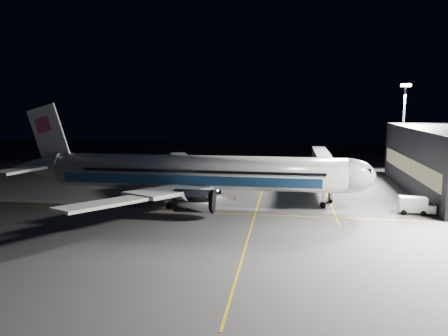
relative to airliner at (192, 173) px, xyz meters
name	(u,v)px	position (x,y,z in m)	size (l,w,h in m)	color
ground	(198,203)	(1.08, 0.00, -5.16)	(200.00, 200.00, 0.00)	#4C4C4F
guide_line_main	(258,205)	(11.08, 0.00, -5.16)	(0.25, 80.00, 0.01)	gold
guide_line_cross	(190,212)	(1.08, -6.00, -5.16)	(70.00, 0.25, 0.01)	gold
guide_line_side	(327,195)	(23.08, 10.00, -5.16)	(0.25, 40.00, 0.01)	gold
airliner	(192,173)	(0.00, 0.00, 0.00)	(61.48, 54.22, 16.64)	silver
jet_bridge	(324,163)	(23.08, 18.06, -0.58)	(3.60, 34.40, 6.30)	#B2B2B7
floodlight_mast_north	(404,121)	(41.08, 31.99, 7.21)	(2.40, 0.68, 20.70)	#59595E
service_truck	(416,205)	(35.22, -2.04, -3.77)	(5.26, 2.59, 2.61)	white
baggage_tug	(215,190)	(2.57, 8.00, -4.44)	(2.58, 2.30, 1.57)	black
safety_cone_a	(168,188)	(-6.90, 9.77, -4.85)	(0.42, 0.42, 0.63)	#D64009
safety_cone_b	(236,197)	(6.92, 4.00, -4.88)	(0.37, 0.37, 0.56)	#D64009
safety_cone_c	(168,195)	(-5.34, 4.00, -4.83)	(0.45, 0.45, 0.68)	#D64009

